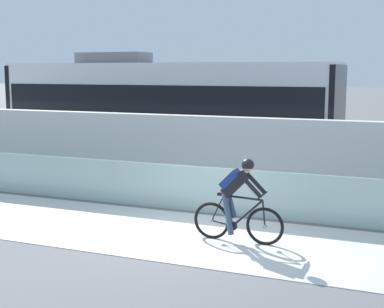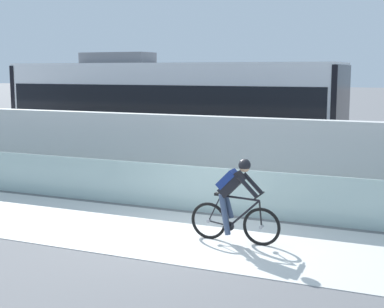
{
  "view_description": "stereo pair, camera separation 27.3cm",
  "coord_description": "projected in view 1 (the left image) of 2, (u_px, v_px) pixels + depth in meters",
  "views": [
    {
      "loc": [
        4.01,
        -9.76,
        3.22
      ],
      "look_at": [
        -0.95,
        2.35,
        1.25
      ],
      "focal_mm": 52.16,
      "sensor_mm": 36.0,
      "label": 1
    },
    {
      "loc": [
        4.26,
        -9.66,
        3.22
      ],
      "look_at": [
        -0.95,
        2.35,
        1.25
      ],
      "focal_mm": 52.16,
      "sensor_mm": 36.0,
      "label": 2
    }
  ],
  "objects": [
    {
      "name": "tram",
      "position": [
        167.0,
        111.0,
        18.28
      ],
      "size": [
        11.06,
        2.54,
        3.81
      ],
      "color": "silver",
      "rests_on": "ground"
    },
    {
      "name": "cyclist_on_bike",
      "position": [
        238.0,
        201.0,
        10.45
      ],
      "size": [
        1.77,
        0.58,
        1.61
      ],
      "color": "black",
      "rests_on": "ground"
    },
    {
      "name": "concrete_barrier_wall",
      "position": [
        246.0,
        158.0,
        14.1
      ],
      "size": [
        32.0,
        0.36,
        2.05
      ],
      "primitive_type": "cube",
      "color": "silver",
      "rests_on": "ground"
    },
    {
      "name": "tram_rail_near",
      "position": [
        270.0,
        180.0,
        16.53
      ],
      "size": [
        32.0,
        0.08,
        0.01
      ],
      "primitive_type": "cube",
      "color": "#595654",
      "rests_on": "ground"
    },
    {
      "name": "glass_parapet",
      "position": [
        223.0,
        191.0,
        12.53
      ],
      "size": [
        32.0,
        0.05,
        1.05
      ],
      "primitive_type": "cube",
      "color": "#ADC6C1",
      "rests_on": "ground"
    },
    {
      "name": "bike_path_deck",
      "position": [
        192.0,
        236.0,
        10.92
      ],
      "size": [
        32.0,
        3.2,
        0.01
      ],
      "primitive_type": "cube",
      "color": "silver",
      "rests_on": "ground"
    },
    {
      "name": "tram_rail_far",
      "position": [
        281.0,
        172.0,
        17.84
      ],
      "size": [
        32.0,
        0.08,
        0.01
      ],
      "primitive_type": "cube",
      "color": "#595654",
      "rests_on": "ground"
    },
    {
      "name": "ground_plane",
      "position": [
        192.0,
        236.0,
        10.92
      ],
      "size": [
        200.0,
        200.0,
        0.0
      ],
      "primitive_type": "plane",
      "color": "slate"
    }
  ]
}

